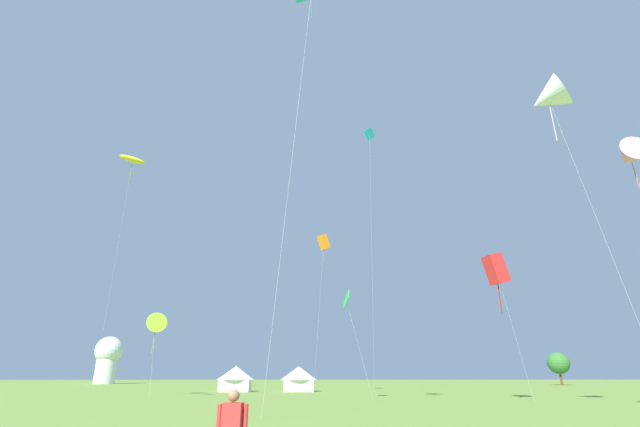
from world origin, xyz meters
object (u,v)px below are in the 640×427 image
kite_white_delta (548,98)px  kite_green_diamond (347,301)px  festival_tent_center (236,377)px  kite_red_box (496,269)px  kite_yellow_parafoil (133,160)px  observatory_dome (108,357)px  kite_orange_box (324,242)px  kite_cyan_diamond (370,139)px  tree_distant_left (558,363)px  festival_tent_left (299,377)px  kite_pink_delta (630,156)px  kite_lime_delta (155,325)px

kite_white_delta → kite_green_diamond: bearing=131.6°
festival_tent_center → kite_red_box: bearing=-43.7°
kite_yellow_parafoil → observatory_dome: (-19.98, 52.43, -26.72)m
kite_white_delta → kite_orange_box: bearing=114.6°
kite_cyan_diamond → kite_white_delta: kite_cyan_diamond is taller
kite_green_diamond → kite_yellow_parafoil: bearing=145.3°
kite_orange_box → kite_green_diamond: size_ratio=2.11×
kite_orange_box → kite_cyan_diamond: bearing=5.1°
festival_tent_center → observatory_dome: (-37.71, 53.40, 4.32)m
kite_cyan_diamond → kite_green_diamond: 32.20m
tree_distant_left → kite_green_diamond: bearing=-133.2°
kite_yellow_parafoil → kite_orange_box: 32.33m
kite_yellow_parafoil → kite_green_diamond: size_ratio=3.54×
kite_white_delta → observatory_dome: bearing=125.6°
kite_red_box → festival_tent_left: (-16.81, 23.74, -8.93)m
kite_green_diamond → tree_distant_left: 72.91m
observatory_dome → kite_cyan_diamond: bearing=-45.2°
kite_yellow_parafoil → festival_tent_left: (25.76, -0.97, -31.06)m
kite_green_diamond → observatory_dome: bearing=124.3°
kite_pink_delta → observatory_dome: size_ratio=1.45×
kite_cyan_diamond → tree_distant_left: bearing=39.4°
festival_tent_center → observatory_dome: size_ratio=0.43×
kite_white_delta → observatory_dome: (-63.07, 87.98, -14.59)m
kite_cyan_diamond → kite_red_box: bearing=-72.1°
kite_green_diamond → festival_tent_center: (-12.22, 19.77, -6.72)m
kite_yellow_parafoil → kite_green_diamond: (29.95, -20.74, -24.32)m
kite_lime_delta → tree_distant_left: (69.72, 43.86, -2.81)m
observatory_dome → tree_distant_left: bearing=-11.4°
kite_lime_delta → festival_tent_left: size_ratio=1.79×
kite_cyan_diamond → kite_white_delta: (7.24, -31.75, -14.55)m
kite_white_delta → festival_tent_center: (-25.36, 34.58, -18.91)m
kite_white_delta → festival_tent_left: bearing=116.6°
kite_lime_delta → kite_orange_box: bearing=20.8°
kite_red_box → kite_pink_delta: (3.14, -13.48, 4.03)m
kite_cyan_diamond → kite_red_box: (6.74, -20.92, -24.56)m
kite_white_delta → kite_pink_delta: 7.05m
kite_red_box → kite_cyan_diamond: bearing=107.9°
kite_orange_box → kite_white_delta: bearing=-65.4°
kite_green_diamond → festival_tent_left: kite_green_diamond is taller
kite_red_box → kite_pink_delta: bearing=-76.9°
kite_green_diamond → festival_tent_center: kite_green_diamond is taller
kite_white_delta → tree_distant_left: kite_white_delta is taller
tree_distant_left → kite_cyan_diamond: bearing=-140.6°
festival_tent_left → festival_tent_center: bearing=180.0°
kite_lime_delta → kite_orange_box: (18.76, 7.13, 11.71)m
kite_pink_delta → festival_tent_center: kite_pink_delta is taller
festival_tent_center → kite_yellow_parafoil: bearing=176.9°
kite_white_delta → festival_tent_left: size_ratio=4.77×
kite_yellow_parafoil → kite_white_delta: kite_yellow_parafoil is taller
kite_orange_box → tree_distant_left: 64.47m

